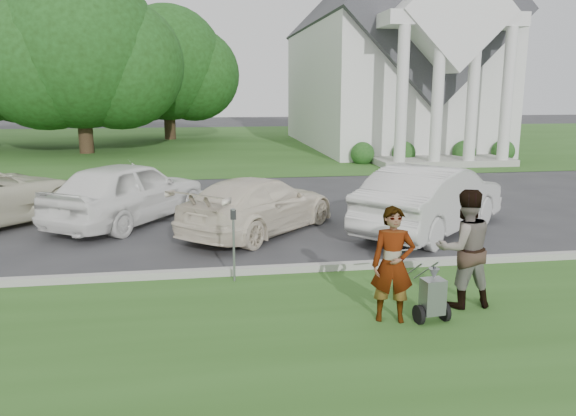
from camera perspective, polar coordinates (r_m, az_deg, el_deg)
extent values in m
plane|color=#333335|center=(10.21, 2.18, -7.50)|extent=(120.00, 120.00, 0.00)
cube|color=#2C531C|center=(7.51, 6.62, -15.00)|extent=(80.00, 7.00, 0.01)
cube|color=#2C531C|center=(36.65, -5.80, 6.65)|extent=(80.00, 30.00, 0.01)
cube|color=#9E9E93|center=(10.69, 1.63, -6.14)|extent=(80.00, 0.18, 0.15)
cube|color=white|center=(35.15, 9.50, 12.02)|extent=(9.00, 16.00, 7.00)
cube|color=#38383D|center=(35.33, 9.70, 17.71)|extent=(9.19, 17.00, 9.19)
cube|color=#9E9E93|center=(26.75, 15.34, 4.61)|extent=(6.20, 2.60, 0.30)
cylinder|color=white|center=(24.73, 11.48, 10.85)|extent=(0.50, 0.50, 6.00)
cylinder|color=white|center=(25.32, 14.95, 10.71)|extent=(0.50, 0.50, 6.00)
cylinder|color=white|center=(25.99, 18.24, 10.54)|extent=(0.50, 0.50, 6.00)
cylinder|color=white|center=(26.75, 21.35, 10.35)|extent=(0.50, 0.50, 6.00)
cube|color=white|center=(26.53, 16.30, 17.83)|extent=(6.20, 2.00, 0.60)
cube|color=white|center=(26.56, 16.34, 18.47)|extent=(5.09, 2.20, 5.09)
sphere|color=#1E4C19|center=(26.36, 7.58, 5.48)|extent=(1.10, 1.10, 1.10)
sphere|color=#1E4C19|center=(26.98, 11.68, 5.49)|extent=(1.10, 1.10, 1.10)
sphere|color=#1E4C19|center=(28.16, 17.45, 5.45)|extent=(1.10, 1.10, 1.10)
sphere|color=#1E4C19|center=(29.09, 21.01, 5.40)|extent=(1.10, 1.10, 1.10)
cylinder|color=#332316|center=(32.09, -19.93, 8.09)|extent=(0.76, 0.76, 3.20)
sphere|color=#1D3E13|center=(32.11, -20.45, 15.06)|extent=(8.40, 8.40, 8.40)
sphere|color=#1D3E13|center=(32.06, -16.82, 13.79)|extent=(6.89, 6.89, 6.89)
sphere|color=#1D3E13|center=(32.15, -23.49, 13.70)|extent=(7.22, 7.22, 7.22)
sphere|color=#1D3E13|center=(36.23, -25.62, 13.74)|extent=(7.54, 7.54, 7.54)
cylinder|color=#332316|center=(39.55, -11.94, 9.01)|extent=(0.76, 0.76, 3.00)
sphere|color=#1D3E13|center=(39.54, -12.17, 14.21)|extent=(7.60, 7.60, 7.60)
sphere|color=#1D3E13|center=(39.76, -9.57, 13.20)|extent=(6.23, 6.23, 6.23)
sphere|color=#1D3E13|center=(39.33, -14.43, 13.29)|extent=(6.54, 6.54, 6.54)
cylinder|color=black|center=(8.63, 13.14, -10.52)|extent=(0.10, 0.30, 0.29)
cylinder|color=black|center=(8.84, 15.60, -10.12)|extent=(0.10, 0.30, 0.29)
cylinder|color=#2D2D33|center=(8.73, 14.39, -10.32)|extent=(0.48, 0.09, 0.03)
cube|color=gray|center=(8.64, 14.48, -8.69)|extent=(0.35, 0.30, 0.53)
cone|color=gray|center=(8.52, 14.60, -6.47)|extent=(0.18, 0.18, 0.15)
cylinder|color=#2D2D33|center=(8.50, 14.63, -5.97)|extent=(0.04, 0.04, 0.06)
cylinder|color=gray|center=(8.88, 12.30, -6.37)|extent=(0.11, 0.71, 0.51)
cylinder|color=gray|center=(9.00, 13.83, -6.19)|extent=(0.11, 0.71, 0.51)
cylinder|color=gray|center=(9.16, 12.11, -4.19)|extent=(0.31, 0.06, 0.03)
imported|color=#999999|center=(8.42, 10.59, -5.78)|extent=(0.71, 0.56, 1.73)
imported|color=#999999|center=(9.24, 17.45, -4.02)|extent=(0.93, 0.73, 1.89)
cylinder|color=gray|center=(10.07, -5.52, -4.33)|extent=(0.04, 0.04, 1.17)
cube|color=#2D2D33|center=(9.91, -5.59, -0.66)|extent=(0.10, 0.07, 0.17)
cylinder|color=gray|center=(9.89, -5.60, -0.17)|extent=(0.09, 0.09, 0.03)
imported|color=white|center=(14.97, -15.91, 1.61)|extent=(4.24, 5.10, 1.64)
imported|color=#F1E6CD|center=(13.49, -2.96, 0.31)|extent=(4.50, 4.70, 1.34)
imported|color=silver|center=(13.90, 14.39, 0.91)|extent=(4.83, 4.64, 1.64)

